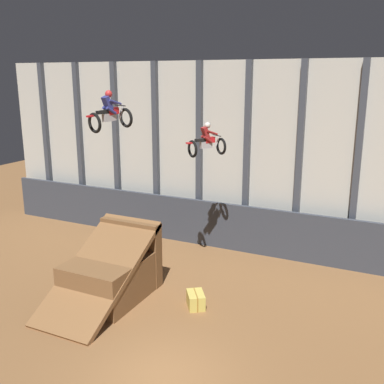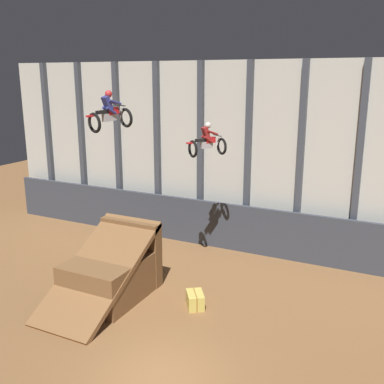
# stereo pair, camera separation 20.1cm
# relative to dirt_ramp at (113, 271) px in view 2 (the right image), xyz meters

# --- Properties ---
(ground_plane) EXTENTS (60.00, 60.00, 0.00)m
(ground_plane) POSITION_rel_dirt_ramp_xyz_m (4.30, -3.75, -0.98)
(ground_plane) COLOR brown
(arena_back_wall) EXTENTS (32.00, 0.40, 9.22)m
(arena_back_wall) POSITION_rel_dirt_ramp_xyz_m (4.30, 7.19, 3.63)
(arena_back_wall) COLOR beige
(arena_back_wall) RESTS_ON ground_plane
(lower_barrier) EXTENTS (31.36, 0.20, 2.36)m
(lower_barrier) POSITION_rel_dirt_ramp_xyz_m (4.30, 6.54, 0.20)
(lower_barrier) COLOR #383D47
(lower_barrier) RESTS_ON ground_plane
(dirt_ramp) EXTENTS (2.69, 5.03, 2.87)m
(dirt_ramp) POSITION_rel_dirt_ramp_xyz_m (0.00, 0.00, 0.00)
(dirt_ramp) COLOR brown
(dirt_ramp) RESTS_ON ground_plane
(rider_bike_left_air) EXTENTS (1.17, 1.82, 1.49)m
(rider_bike_left_air) POSITION_rel_dirt_ramp_xyz_m (0.16, 0.03, 6.17)
(rider_bike_left_air) COLOR black
(rider_bike_right_air) EXTENTS (1.48, 1.66, 1.44)m
(rider_bike_right_air) POSITION_rel_dirt_ramp_xyz_m (2.35, 3.75, 4.81)
(rider_bike_right_air) COLOR black
(hay_bale_trackside) EXTENTS (1.00, 1.08, 0.57)m
(hay_bale_trackside) POSITION_rel_dirt_ramp_xyz_m (3.38, 0.50, -0.70)
(hay_bale_trackside) COLOR #CCB751
(hay_bale_trackside) RESTS_ON ground_plane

